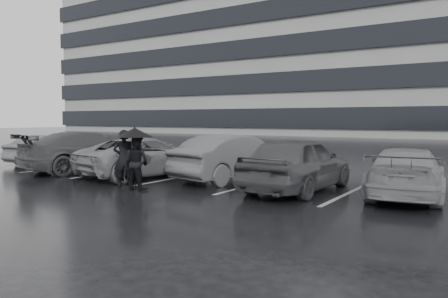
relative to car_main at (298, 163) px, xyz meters
name	(u,v)px	position (x,y,z in m)	size (l,w,h in m)	color
ground	(195,193)	(-2.14, -1.75, -0.74)	(160.00, 160.00, 0.00)	black
office_building	(271,32)	(-24.14, 46.25, 13.60)	(61.00, 26.00, 29.00)	gray
car_main	(298,163)	(0.00, 0.00, 0.00)	(1.74, 4.33, 1.48)	black
car_west_a	(234,158)	(-2.50, 0.81, -0.02)	(1.51, 4.34, 1.43)	#2E2F31
car_west_b	(146,157)	(-5.48, 0.03, -0.09)	(2.16, 4.69, 1.30)	#535356
car_west_c	(90,151)	(-8.24, 0.00, -0.01)	(2.05, 5.04, 1.46)	black
car_west_d	(52,149)	(-11.63, 0.80, -0.12)	(1.31, 3.76, 1.24)	#2E2F31
car_east	(406,173)	(2.62, 0.55, -0.13)	(1.72, 4.22, 1.23)	#535356
pedestrian_left	(124,158)	(-4.36, -2.09, 0.08)	(0.60, 0.39, 1.63)	black
pedestrian_right	(137,162)	(-3.76, -2.20, 0.01)	(0.72, 0.56, 1.49)	black
umbrella	(135,132)	(-3.92, -2.10, 0.82)	(1.01, 1.01, 1.71)	black
stall_stripes	(221,179)	(-2.94, 0.75, -0.74)	(19.72, 5.00, 0.00)	#949497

